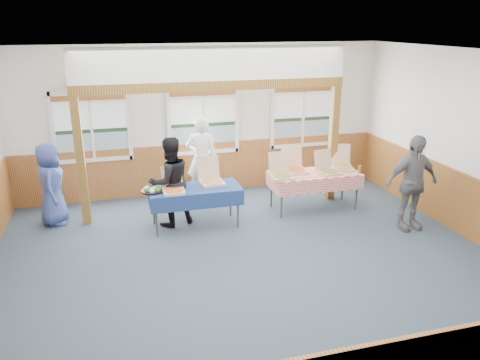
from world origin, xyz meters
name	(u,v)px	position (x,y,z in m)	size (l,w,h in m)	color
floor	(249,263)	(0.00, 0.00, 0.00)	(8.00, 8.00, 0.00)	#283341
ceiling	(250,54)	(0.00, 0.00, 3.20)	(8.00, 8.00, 0.00)	white
wall_back	(203,120)	(0.00, 3.50, 1.60)	(8.00, 8.00, 0.00)	silver
wall_front	(376,294)	(0.00, -3.50, 1.60)	(8.00, 8.00, 0.00)	silver
wall_right	(477,148)	(4.00, 0.00, 1.60)	(8.00, 8.00, 0.00)	silver
wainscot_back	(204,167)	(0.00, 3.48, 0.55)	(7.98, 0.05, 1.10)	brown
wainscot_right	(466,206)	(3.98, 0.00, 0.55)	(0.05, 6.98, 1.10)	brown
window_left	(91,123)	(-2.30, 3.46, 1.68)	(1.56, 0.10, 1.46)	white
window_mid	(203,117)	(0.00, 3.46, 1.68)	(1.56, 0.10, 1.46)	white
window_right	(303,112)	(2.30, 3.46, 1.68)	(1.56, 0.10, 1.46)	white
post_left	(81,162)	(-2.50, 2.30, 1.20)	(0.15, 0.15, 2.40)	#583A13
post_right	(333,144)	(2.50, 2.30, 1.20)	(0.15, 0.15, 2.40)	#583A13
cross_beam	(214,86)	(0.00, 2.30, 2.49)	(5.15, 0.18, 0.18)	#583A13
table_left	(195,191)	(-0.54, 1.64, 0.69)	(1.81, 1.33, 0.76)	#393939
table_right	(315,176)	(1.92, 1.86, 0.70)	(1.81, 0.85, 0.76)	#393939
pizza_box_a	(173,188)	(-0.94, 1.53, 0.82)	(0.38, 0.47, 0.41)	#CFAB8A
pizza_box_b	(211,180)	(-0.20, 1.80, 0.83)	(0.45, 0.54, 0.46)	#CFAB8A
pizza_box_c	(281,174)	(1.17, 1.76, 0.82)	(0.46, 0.54, 0.45)	#CFAB8A
pizza_box_d	(295,168)	(1.57, 2.06, 0.83)	(0.44, 0.53, 0.47)	#CFAB8A
pizza_box_e	(328,170)	(2.16, 1.78, 0.82)	(0.46, 0.53, 0.43)	#CFAB8A
pizza_box_f	(342,165)	(2.58, 2.00, 0.83)	(0.53, 0.59, 0.45)	#CFAB8A
veggie_tray	(153,190)	(-1.29, 1.64, 0.79)	(0.42, 0.42, 0.09)	black
drink_glass	(360,169)	(2.77, 1.61, 0.83)	(0.07, 0.07, 0.15)	brown
woman_white	(202,159)	(-0.15, 2.95, 0.90)	(0.66, 0.43, 1.80)	white
woman_black	(170,182)	(-0.96, 1.85, 0.84)	(0.81, 0.63, 1.67)	black
man_blue	(51,184)	(-3.07, 2.47, 0.78)	(0.76, 0.50, 1.56)	#39498F
person_grey	(412,183)	(3.20, 0.52, 0.88)	(1.03, 0.43, 1.75)	slate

